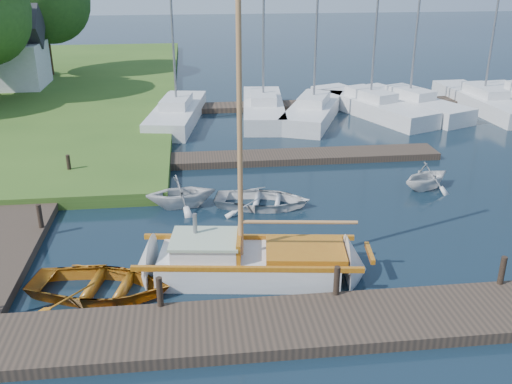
{
  "coord_description": "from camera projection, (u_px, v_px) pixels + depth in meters",
  "views": [
    {
      "loc": [
        -2.05,
        -17.34,
        8.35
      ],
      "look_at": [
        0.0,
        0.0,
        1.2
      ],
      "focal_mm": 40.0,
      "sensor_mm": 36.0,
      "label": 1
    }
  ],
  "objects": [
    {
      "name": "marina_boat_3",
      "position": [
        370.0,
        104.0,
        33.01
      ],
      "size": [
        5.48,
        9.14,
        10.62
      ],
      "rotation": [
        0.0,
        0.0,
        1.96
      ],
      "color": "silver",
      "rests_on": "ground"
    },
    {
      "name": "far_dock",
      "position": [
        283.0,
        157.0,
        25.46
      ],
      "size": [
        14.0,
        1.6,
        0.3
      ],
      "primitive_type": "cube",
      "color": "#312821",
      "rests_on": "ground"
    },
    {
      "name": "marina_boat_1",
      "position": [
        263.0,
        107.0,
        32.32
      ],
      "size": [
        2.98,
        8.26,
        10.26
      ],
      "rotation": [
        0.0,
        0.0,
        1.47
      ],
      "color": "silver",
      "rests_on": "ground"
    },
    {
      "name": "marina_boat_5",
      "position": [
        483.0,
        100.0,
        33.93
      ],
      "size": [
        2.66,
        9.03,
        11.3
      ],
      "rotation": [
        0.0,
        0.0,
        1.62
      ],
      "color": "silver",
      "rests_on": "ground"
    },
    {
      "name": "mooring_post_2",
      "position": [
        337.0,
        281.0,
        14.63
      ],
      "size": [
        0.16,
        0.16,
        0.8
      ],
      "primitive_type": "cylinder",
      "color": "black",
      "rests_on": "near_dock"
    },
    {
      "name": "sailboat",
      "position": [
        254.0,
        265.0,
        16.11
      ],
      "size": [
        7.34,
        2.87,
        9.83
      ],
      "rotation": [
        0.0,
        0.0,
        -0.13
      ],
      "color": "silver",
      "rests_on": "ground"
    },
    {
      "name": "left_dock",
      "position": [
        26.0,
        208.0,
        20.24
      ],
      "size": [
        2.2,
        18.0,
        0.3
      ],
      "primitive_type": "cube",
      "color": "#312821",
      "rests_on": "ground"
    },
    {
      "name": "tender_d",
      "position": [
        427.0,
        174.0,
        22.18
      ],
      "size": [
        2.91,
        2.77,
        1.2
      ],
      "primitive_type": "imported",
      "rotation": [
        0.0,
        0.0,
        2.03
      ],
      "color": "silver",
      "rests_on": "ground"
    },
    {
      "name": "ground",
      "position": [
        256.0,
        225.0,
        19.33
      ],
      "size": [
        160.0,
        160.0,
        0.0
      ],
      "primitive_type": "plane",
      "color": "black",
      "rests_on": "ground"
    },
    {
      "name": "mooring_post_5",
      "position": [
        69.0,
        164.0,
        22.9
      ],
      "size": [
        0.16,
        0.16,
        0.8
      ],
      "primitive_type": "cylinder",
      "color": "black",
      "rests_on": "left_dock"
    },
    {
      "name": "house_c",
      "position": [
        3.0,
        55.0,
        37.05
      ],
      "size": [
        5.25,
        4.0,
        5.28
      ],
      "color": "silver",
      "rests_on": "shore"
    },
    {
      "name": "marina_boat_0",
      "position": [
        177.0,
        112.0,
        31.27
      ],
      "size": [
        3.47,
        8.11,
        12.05
      ],
      "rotation": [
        0.0,
        0.0,
        1.4
      ],
      "color": "silver",
      "rests_on": "ground"
    },
    {
      "name": "near_dock",
      "position": [
        285.0,
        326.0,
        13.75
      ],
      "size": [
        18.0,
        2.2,
        0.3
      ],
      "primitive_type": "cube",
      "color": "#312821",
      "rests_on": "ground"
    },
    {
      "name": "mooring_post_3",
      "position": [
        502.0,
        270.0,
        15.12
      ],
      "size": [
        0.16,
        0.16,
        0.8
      ],
      "primitive_type": "cylinder",
      "color": "black",
      "rests_on": "near_dock"
    },
    {
      "name": "mooring_post_1",
      "position": [
        160.0,
        292.0,
        14.14
      ],
      "size": [
        0.16,
        0.16,
        0.8
      ],
      "primitive_type": "cylinder",
      "color": "black",
      "rests_on": "near_dock"
    },
    {
      "name": "tender_c",
      "position": [
        262.0,
        197.0,
        20.61
      ],
      "size": [
        3.9,
        3.16,
        0.71
      ],
      "primitive_type": "imported",
      "rotation": [
        0.0,
        0.0,
        1.34
      ],
      "color": "silver",
      "rests_on": "ground"
    },
    {
      "name": "tender_b",
      "position": [
        181.0,
        190.0,
        20.48
      ],
      "size": [
        2.73,
        2.43,
        1.31
      ],
      "primitive_type": "imported",
      "rotation": [
        0.0,
        0.0,
        1.69
      ],
      "color": "silver",
      "rests_on": "ground"
    },
    {
      "name": "dinghy",
      "position": [
        100.0,
        282.0,
        15.16
      ],
      "size": [
        4.32,
        3.49,
        0.79
      ],
      "primitive_type": "imported",
      "rotation": [
        0.0,
        0.0,
        1.35
      ],
      "color": "#8D3C0C",
      "rests_on": "ground"
    },
    {
      "name": "marina_boat_2",
      "position": [
        313.0,
        110.0,
        31.78
      ],
      "size": [
        5.01,
        7.93,
        10.27
      ],
      "rotation": [
        0.0,
        0.0,
        1.17
      ],
      "color": "silver",
      "rests_on": "ground"
    },
    {
      "name": "mooring_post_4",
      "position": [
        40.0,
        216.0,
        18.3
      ],
      "size": [
        0.16,
        0.16,
        0.8
      ],
      "primitive_type": "cylinder",
      "color": "black",
      "rests_on": "left_dock"
    },
    {
      "name": "pontoon",
      "position": [
        387.0,
        103.0,
        35.06
      ],
      "size": [
        30.0,
        1.6,
        0.3
      ],
      "primitive_type": "cube",
      "color": "#312821",
      "rests_on": "ground"
    },
    {
      "name": "marina_boat_4",
      "position": [
        409.0,
        102.0,
        33.38
      ],
      "size": [
        5.2,
        8.32,
        11.36
      ],
      "rotation": [
        0.0,
        0.0,
        1.97
      ],
      "color": "silver",
      "rests_on": "ground"
    }
  ]
}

